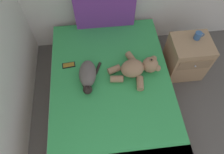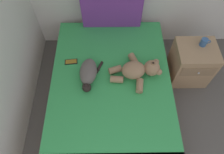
{
  "view_description": "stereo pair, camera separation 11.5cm",
  "coord_description": "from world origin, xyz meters",
  "px_view_note": "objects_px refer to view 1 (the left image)",
  "views": [
    {
      "loc": [
        0.9,
        1.42,
        2.45
      ],
      "look_at": [
        1.03,
        2.59,
        0.55
      ],
      "focal_mm": 33.07,
      "sensor_mm": 36.0,
      "label": 1
    },
    {
      "loc": [
        1.02,
        1.41,
        2.45
      ],
      "look_at": [
        1.03,
        2.59,
        0.55
      ],
      "focal_mm": 33.07,
      "sensor_mm": 36.0,
      "label": 2
    }
  ],
  "objects_px": {
    "bed": "(112,96)",
    "patterned_cushion": "(105,10)",
    "teddy_bear": "(138,68)",
    "cell_phone": "(69,65)",
    "cat": "(88,75)",
    "nightstand": "(186,57)",
    "mug": "(198,36)"
  },
  "relations": [
    {
      "from": "cat",
      "to": "mug",
      "type": "height_order",
      "value": "mug"
    },
    {
      "from": "patterned_cushion",
      "to": "teddy_bear",
      "type": "distance_m",
      "value": 0.87
    },
    {
      "from": "cat",
      "to": "mug",
      "type": "xyz_separation_m",
      "value": [
        1.34,
        0.36,
        0.09
      ]
    },
    {
      "from": "patterned_cushion",
      "to": "mug",
      "type": "xyz_separation_m",
      "value": [
        1.07,
        -0.47,
        -0.09
      ]
    },
    {
      "from": "bed",
      "to": "cat",
      "type": "distance_m",
      "value": 0.42
    },
    {
      "from": "bed",
      "to": "nightstand",
      "type": "height_order",
      "value": "nightstand"
    },
    {
      "from": "cell_phone",
      "to": "nightstand",
      "type": "height_order",
      "value": "nightstand"
    },
    {
      "from": "teddy_bear",
      "to": "cell_phone",
      "type": "height_order",
      "value": "teddy_bear"
    },
    {
      "from": "patterned_cushion",
      "to": "teddy_bear",
      "type": "relative_size",
      "value": 1.27
    },
    {
      "from": "bed",
      "to": "nightstand",
      "type": "distance_m",
      "value": 1.12
    },
    {
      "from": "patterned_cushion",
      "to": "bed",
      "type": "bearing_deg",
      "value": -91.2
    },
    {
      "from": "cell_phone",
      "to": "mug",
      "type": "xyz_separation_m",
      "value": [
        1.56,
        0.15,
        0.15
      ]
    },
    {
      "from": "cell_phone",
      "to": "nightstand",
      "type": "bearing_deg",
      "value": 3.23
    },
    {
      "from": "patterned_cushion",
      "to": "cell_phone",
      "type": "bearing_deg",
      "value": -128.23
    },
    {
      "from": "bed",
      "to": "cat",
      "type": "xyz_separation_m",
      "value": [
        -0.25,
        0.14,
        0.31
      ]
    },
    {
      "from": "cat",
      "to": "bed",
      "type": "bearing_deg",
      "value": -28.42
    },
    {
      "from": "bed",
      "to": "cell_phone",
      "type": "distance_m",
      "value": 0.63
    },
    {
      "from": "bed",
      "to": "mug",
      "type": "relative_size",
      "value": 17.27
    },
    {
      "from": "bed",
      "to": "patterned_cushion",
      "type": "bearing_deg",
      "value": 88.8
    },
    {
      "from": "patterned_cushion",
      "to": "cat",
      "type": "height_order",
      "value": "patterned_cushion"
    },
    {
      "from": "cat",
      "to": "nightstand",
      "type": "height_order",
      "value": "cat"
    },
    {
      "from": "nightstand",
      "to": "patterned_cushion",
      "type": "bearing_deg",
      "value": 152.08
    },
    {
      "from": "bed",
      "to": "patterned_cushion",
      "type": "xyz_separation_m",
      "value": [
        0.02,
        0.97,
        0.48
      ]
    },
    {
      "from": "mug",
      "to": "bed",
      "type": "bearing_deg",
      "value": -155.64
    },
    {
      "from": "nightstand",
      "to": "cell_phone",
      "type": "bearing_deg",
      "value": -176.77
    },
    {
      "from": "teddy_bear",
      "to": "cell_phone",
      "type": "distance_m",
      "value": 0.8
    },
    {
      "from": "patterned_cushion",
      "to": "teddy_bear",
      "type": "xyz_separation_m",
      "value": [
        0.29,
        -0.8,
        -0.16
      ]
    },
    {
      "from": "patterned_cushion",
      "to": "cat",
      "type": "xyz_separation_m",
      "value": [
        -0.27,
        -0.83,
        -0.17
      ]
    },
    {
      "from": "cat",
      "to": "mug",
      "type": "relative_size",
      "value": 3.46
    },
    {
      "from": "bed",
      "to": "cell_phone",
      "type": "xyz_separation_m",
      "value": [
        -0.47,
        0.34,
        0.24
      ]
    },
    {
      "from": "patterned_cushion",
      "to": "nightstand",
      "type": "bearing_deg",
      "value": -27.92
    },
    {
      "from": "cat",
      "to": "patterned_cushion",
      "type": "bearing_deg",
      "value": 71.89
    }
  ]
}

